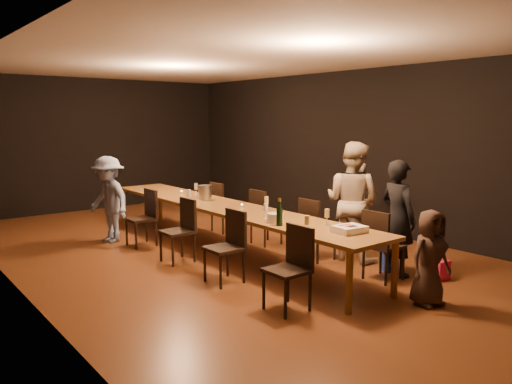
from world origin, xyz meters
TOP-DOWN VIEW (x-y plane):
  - ground at (0.00, 0.00)m, footprint 10.00×10.00m
  - room_shell at (0.00, 0.00)m, footprint 6.04×10.04m
  - table at (0.00, 0.00)m, footprint 0.90×6.00m
  - chair_right_0 at (0.85, -2.40)m, footprint 0.42×0.42m
  - chair_right_1 at (0.85, -1.20)m, footprint 0.42×0.42m
  - chair_right_2 at (0.85, 0.00)m, footprint 0.42×0.42m
  - chair_right_3 at (0.85, 1.20)m, footprint 0.42×0.42m
  - chair_left_0 at (-0.85, -2.40)m, footprint 0.42×0.42m
  - chair_left_1 at (-0.85, -1.20)m, footprint 0.42×0.42m
  - chair_left_2 at (-0.85, 0.00)m, footprint 0.42×0.42m
  - chair_left_3 at (-0.85, 1.20)m, footprint 0.42×0.42m
  - woman_birthday at (1.15, -2.38)m, footprint 0.46×0.62m
  - woman_tan at (1.26, -1.50)m, footprint 0.84×0.98m
  - man_blue at (-1.15, 1.79)m, footprint 0.72×1.04m
  - child at (0.52, -3.27)m, footprint 0.59×0.44m
  - gift_bag_red at (1.44, -2.89)m, footprint 0.23×0.15m
  - gift_bag_blue at (1.23, -2.21)m, footprint 0.24×0.17m
  - birthday_cake at (0.10, -2.46)m, footprint 0.39×0.33m
  - plate_stack at (-0.22, -1.46)m, footprint 0.24×0.24m
  - champagne_bottle at (-0.30, -1.64)m, footprint 0.10×0.10m
  - ice_bucket at (0.07, 0.67)m, footprint 0.23×0.23m
  - wineglass_0 at (-0.30, -2.14)m, footprint 0.06×0.06m
  - wineglass_1 at (0.21, -1.98)m, footprint 0.06×0.06m
  - wineglass_2 at (-0.15, -1.19)m, footprint 0.06×0.06m
  - wineglass_3 at (0.25, -0.72)m, footprint 0.06×0.06m
  - wineglass_4 at (-0.26, 0.63)m, footprint 0.06×0.06m
  - wineglass_5 at (0.23, 1.21)m, footprint 0.06×0.06m
  - tealight_near at (0.15, -2.25)m, footprint 0.05×0.05m
  - tealight_mid at (0.15, -0.25)m, footprint 0.05×0.05m
  - tealight_far at (0.15, 1.59)m, footprint 0.05×0.05m

SIDE VIEW (x-z plane):
  - ground at x=0.00m, z-range 0.00..0.00m
  - gift_bag_red at x=1.44m, z-range 0.00..0.26m
  - gift_bag_blue at x=1.23m, z-range 0.00..0.29m
  - chair_right_0 at x=0.85m, z-range 0.00..0.93m
  - chair_right_1 at x=0.85m, z-range 0.00..0.93m
  - chair_right_2 at x=0.85m, z-range 0.00..0.93m
  - chair_right_3 at x=0.85m, z-range 0.00..0.93m
  - chair_left_0 at x=-0.85m, z-range 0.00..0.93m
  - chair_left_1 at x=-0.85m, z-range 0.00..0.93m
  - chair_left_2 at x=-0.85m, z-range 0.00..0.93m
  - chair_left_3 at x=-0.85m, z-range 0.00..0.93m
  - child at x=0.52m, z-range 0.00..1.10m
  - table at x=0.00m, z-range 0.33..1.08m
  - man_blue at x=-1.15m, z-range 0.00..1.47m
  - tealight_near at x=0.15m, z-range 0.75..0.78m
  - tealight_mid at x=0.15m, z-range 0.75..0.78m
  - tealight_far at x=0.15m, z-range 0.75..0.78m
  - woman_birthday at x=1.15m, z-range 0.00..1.56m
  - birthday_cake at x=0.10m, z-range 0.75..0.83m
  - plate_stack at x=-0.22m, z-range 0.75..0.87m
  - wineglass_0 at x=-0.30m, z-range 0.75..0.96m
  - wineglass_1 at x=0.21m, z-range 0.75..0.96m
  - wineglass_2 at x=-0.15m, z-range 0.75..0.96m
  - wineglass_3 at x=0.25m, z-range 0.75..0.96m
  - wineglass_4 at x=-0.26m, z-range 0.75..0.96m
  - wineglass_5 at x=0.23m, z-range 0.75..0.96m
  - ice_bucket at x=0.07m, z-range 0.75..0.99m
  - woman_tan at x=1.26m, z-range 0.00..1.76m
  - champagne_bottle at x=-0.30m, z-range 0.75..1.10m
  - room_shell at x=0.00m, z-range 0.57..3.59m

